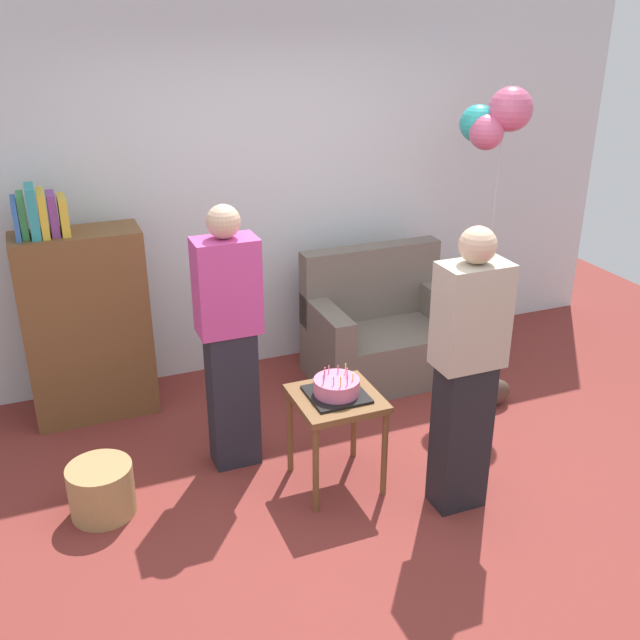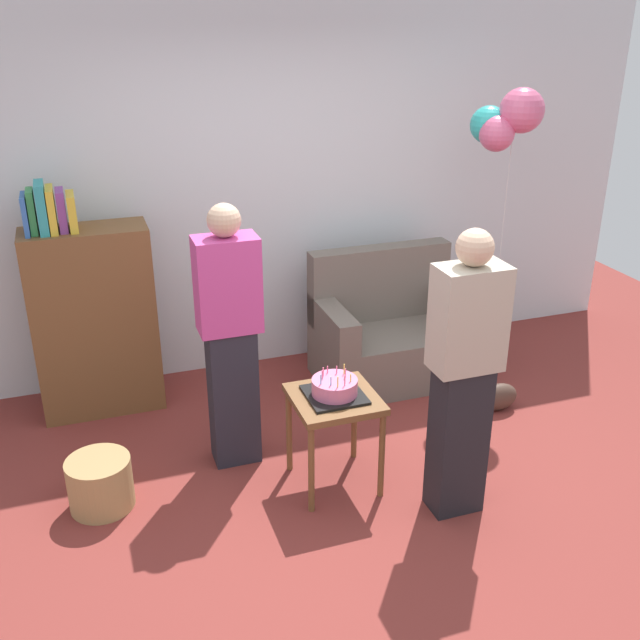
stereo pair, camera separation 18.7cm
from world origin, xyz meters
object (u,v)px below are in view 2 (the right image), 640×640
at_px(person_blowing_candles, 230,337).
at_px(balloon_bunch, 506,120).
at_px(person_holding_cake, 464,376).
at_px(bookshelf, 93,317).
at_px(birthday_cake, 335,388).
at_px(wicker_basket, 100,483).
at_px(handbag, 498,397).
at_px(side_table, 334,410).
at_px(couch, 389,334).

relative_size(person_blowing_candles, balloon_bunch, 0.77).
xyz_separation_m(person_blowing_candles, person_holding_cake, (1.05, -0.87, 0.00)).
xyz_separation_m(person_holding_cake, balloon_bunch, (1.02, 1.40, 1.06)).
xyz_separation_m(bookshelf, birthday_cake, (1.23, -1.37, -0.05)).
relative_size(birthday_cake, balloon_bunch, 0.15).
distance_m(bookshelf, person_blowing_candles, 1.19).
bearing_deg(balloon_bunch, wicker_basket, -165.50).
bearing_deg(balloon_bunch, handbag, -109.91).
bearing_deg(handbag, birthday_cake, -163.23).
bearing_deg(balloon_bunch, side_table, -148.41).
xyz_separation_m(couch, wicker_basket, (-2.18, -0.93, -0.19)).
distance_m(person_blowing_candles, balloon_bunch, 2.38).
height_order(wicker_basket, handbag, wicker_basket).
bearing_deg(person_holding_cake, handbag, -127.88).
distance_m(side_table, handbag, 1.49).
xyz_separation_m(bookshelf, person_holding_cake, (1.79, -1.80, 0.15)).
relative_size(bookshelf, person_blowing_candles, 0.99).
xyz_separation_m(birthday_cake, person_blowing_candles, (-0.49, 0.44, 0.20)).
xyz_separation_m(birthday_cake, person_holding_cake, (0.56, -0.43, 0.20)).
bearing_deg(couch, bookshelf, 174.06).
height_order(bookshelf, person_holding_cake, person_holding_cake).
bearing_deg(wicker_basket, side_table, -9.55).
relative_size(couch, bookshelf, 0.68).
height_order(birthday_cake, handbag, birthday_cake).
bearing_deg(couch, wicker_basket, -156.87).
height_order(handbag, balloon_bunch, balloon_bunch).
bearing_deg(person_blowing_candles, wicker_basket, -166.81).
height_order(birthday_cake, person_holding_cake, person_holding_cake).
bearing_deg(side_table, person_blowing_candles, 137.93).
bearing_deg(wicker_basket, birthday_cake, -9.55).
distance_m(side_table, balloon_bunch, 2.32).
xyz_separation_m(bookshelf, wicker_basket, (-0.09, -1.15, -0.53)).
height_order(wicker_basket, balloon_bunch, balloon_bunch).
distance_m(birthday_cake, wicker_basket, 1.42).
bearing_deg(handbag, couch, 124.87).
relative_size(birthday_cake, wicker_basket, 0.89).
distance_m(bookshelf, person_holding_cake, 2.54).
bearing_deg(side_table, birthday_cake, -91.53).
bearing_deg(bookshelf, balloon_bunch, -8.11).
distance_m(birthday_cake, person_blowing_candles, 0.69).
bearing_deg(side_table, bookshelf, 131.85).
distance_m(couch, person_holding_cake, 1.68).
height_order(side_table, person_blowing_candles, person_blowing_candles).
height_order(bookshelf, birthday_cake, bookshelf).
bearing_deg(birthday_cake, side_table, 88.47).
relative_size(birthday_cake, person_blowing_candles, 0.20).
xyz_separation_m(birthday_cake, handbag, (1.37, 0.41, -0.53)).
xyz_separation_m(couch, balloon_bunch, (0.71, -0.18, 1.56)).
bearing_deg(balloon_bunch, person_blowing_candles, -165.65).
height_order(person_blowing_candles, wicker_basket, person_blowing_candles).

